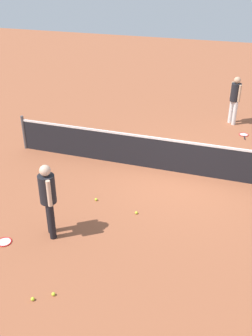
% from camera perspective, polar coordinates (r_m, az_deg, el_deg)
% --- Properties ---
extents(ground_plane, '(40.00, 40.00, 0.00)m').
position_cam_1_polar(ground_plane, '(10.72, 8.54, -0.74)').
color(ground_plane, '#9E5638').
extents(court_net, '(10.09, 0.09, 1.07)m').
position_cam_1_polar(court_net, '(10.49, 8.73, 1.64)').
color(court_net, '#4C4C51').
rests_on(court_net, ground_plane).
extents(player_near_side, '(0.48, 0.48, 1.70)m').
position_cam_1_polar(player_near_side, '(7.94, -11.60, -4.01)').
color(player_near_side, black).
rests_on(player_near_side, ground_plane).
extents(player_far_side, '(0.48, 0.48, 1.70)m').
position_cam_1_polar(player_far_side, '(14.06, 15.99, 10.24)').
color(player_far_side, white).
rests_on(player_far_side, ground_plane).
extents(tennis_racket_near_player, '(0.57, 0.49, 0.03)m').
position_cam_1_polar(tennis_racket_near_player, '(8.55, -17.92, -10.50)').
color(tennis_racket_near_player, red).
rests_on(tennis_racket_near_player, ground_plane).
extents(tennis_racket_far_player, '(0.36, 0.60, 0.03)m').
position_cam_1_polar(tennis_racket_far_player, '(13.51, 17.20, 4.75)').
color(tennis_racket_far_player, red).
rests_on(tennis_racket_far_player, ground_plane).
extents(tennis_ball_near_player, '(0.07, 0.07, 0.07)m').
position_cam_1_polar(tennis_ball_near_player, '(7.21, -10.81, -18.03)').
color(tennis_ball_near_player, '#C6E033').
rests_on(tennis_ball_near_player, ground_plane).
extents(tennis_ball_midcourt, '(0.07, 0.07, 0.07)m').
position_cam_1_polar(tennis_ball_midcourt, '(9.44, -4.49, -4.71)').
color(tennis_ball_midcourt, '#C6E033').
rests_on(tennis_ball_midcourt, ground_plane).
extents(tennis_ball_baseline, '(0.07, 0.07, 0.07)m').
position_cam_1_polar(tennis_ball_baseline, '(7.21, -13.79, -18.49)').
color(tennis_ball_baseline, '#C6E033').
rests_on(tennis_ball_baseline, ground_plane).
extents(tennis_ball_stray_right, '(0.07, 0.07, 0.07)m').
position_cam_1_polar(tennis_ball_stray_right, '(8.95, 1.56, -6.70)').
color(tennis_ball_stray_right, '#C6E033').
rests_on(tennis_ball_stray_right, ground_plane).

